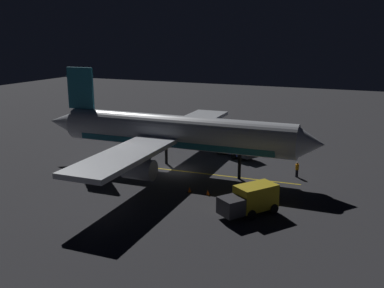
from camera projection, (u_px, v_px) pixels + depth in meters
name	position (u px, v px, depth m)	size (l,w,h in m)	color
ground_plane	(177.00, 172.00, 51.26)	(180.00, 180.00, 0.20)	#313135
apron_guide_stripe	(209.00, 174.00, 50.03)	(0.24, 20.82, 0.01)	gold
airliner	(172.00, 133.00, 50.33)	(34.34, 34.67, 11.81)	silver
baggage_truck	(251.00, 200.00, 38.62)	(5.67, 4.88, 2.64)	gold
catering_truck	(235.00, 147.00, 57.10)	(4.70, 6.28, 2.57)	navy
ground_crew_worker	(297.00, 169.00, 48.87)	(0.40, 0.40, 1.74)	black
traffic_cone_near_left	(190.00, 190.00, 44.25)	(0.50, 0.50, 0.55)	#EA590F
traffic_cone_near_right	(208.00, 193.00, 43.47)	(0.50, 0.50, 0.55)	#EA590F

